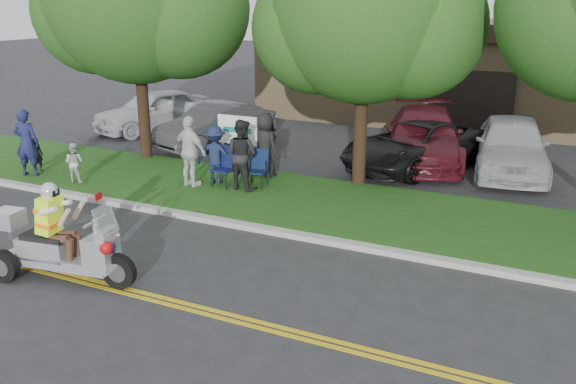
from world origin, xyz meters
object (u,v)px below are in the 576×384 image
at_px(parked_car_right, 424,136).
at_px(lawn_chair_b, 227,164).
at_px(parked_car_mid, 416,145).
at_px(trike_scooter, 58,246).
at_px(parked_car_far_left, 155,110).
at_px(spectator_adult_left, 27,143).
at_px(spectator_adult_right, 190,151).
at_px(parked_car_left, 216,125).
at_px(parked_car_far_right, 511,145).
at_px(spectator_adult_mid, 242,154).
at_px(lawn_chair_a, 258,166).

bearing_deg(parked_car_right, lawn_chair_b, -142.53).
bearing_deg(parked_car_mid, trike_scooter, -86.67).
relative_size(lawn_chair_b, parked_car_far_left, 0.22).
relative_size(lawn_chair_b, spectator_adult_left, 0.56).
relative_size(spectator_adult_left, parked_car_mid, 0.37).
height_order(spectator_adult_right, parked_car_left, spectator_adult_right).
bearing_deg(parked_car_far_right, lawn_chair_b, -152.42).
bearing_deg(parked_car_far_left, trike_scooter, -39.04).
bearing_deg(trike_scooter, parked_car_left, 98.51).
height_order(spectator_adult_left, parked_car_right, spectator_adult_left).
bearing_deg(parked_car_far_right, spectator_adult_right, -153.09).
distance_m(lawn_chair_b, parked_car_mid, 5.84).
xyz_separation_m(parked_car_mid, parked_car_far_right, (2.59, 0.63, 0.13)).
bearing_deg(spectator_adult_mid, spectator_adult_left, 23.86).
bearing_deg(lawn_chair_b, trike_scooter, -81.26).
distance_m(spectator_adult_right, parked_car_mid, 6.75).
relative_size(spectator_adult_left, parked_car_far_right, 0.38).
xyz_separation_m(lawn_chair_a, spectator_adult_right, (-1.58, -0.78, 0.39)).
bearing_deg(spectator_adult_left, parked_car_far_left, -103.18).
distance_m(lawn_chair_b, parked_car_far_right, 8.20).
relative_size(spectator_adult_left, spectator_adult_mid, 1.02).
bearing_deg(parked_car_left, parked_car_mid, 18.49).
relative_size(lawn_chair_a, spectator_adult_left, 0.52).
relative_size(lawn_chair_b, spectator_adult_mid, 0.57).
relative_size(lawn_chair_a, parked_car_far_left, 0.21).
height_order(lawn_chair_a, parked_car_right, parked_car_right).
relative_size(spectator_adult_mid, parked_car_left, 0.42).
xyz_separation_m(parked_car_far_left, parked_car_mid, (10.41, -0.98, -0.09)).
bearing_deg(parked_car_right, spectator_adult_right, -145.30).
bearing_deg(trike_scooter, parked_car_far_right, 51.17).
bearing_deg(spectator_adult_mid, spectator_adult_right, 25.40).
bearing_deg(parked_car_left, spectator_adult_mid, -33.47).
xyz_separation_m(spectator_adult_mid, parked_car_far_right, (6.04, 5.00, -0.19)).
bearing_deg(spectator_adult_right, lawn_chair_a, -142.07).
bearing_deg(lawn_chair_a, lawn_chair_b, -164.51).
height_order(trike_scooter, parked_car_left, trike_scooter).
bearing_deg(lawn_chair_a, parked_car_left, 128.35).
height_order(lawn_chair_a, spectator_adult_left, spectator_adult_left).
bearing_deg(lawn_chair_b, parked_car_far_left, 147.61).
bearing_deg(parked_car_right, parked_car_left, 174.00).
height_order(parked_car_left, parked_car_right, parked_car_right).
relative_size(lawn_chair_a, parked_car_far_right, 0.20).
xyz_separation_m(spectator_adult_right, parked_car_mid, (4.79, 4.75, -0.34)).
height_order(trike_scooter, spectator_adult_mid, spectator_adult_mid).
xyz_separation_m(parked_car_right, parked_car_far_right, (2.61, -0.28, 0.03)).
distance_m(parked_car_far_left, parked_car_far_right, 13.00).
bearing_deg(lawn_chair_b, spectator_adult_left, -156.85).
xyz_separation_m(trike_scooter, spectator_adult_mid, (0.33, 5.96, 0.39)).
bearing_deg(spectator_adult_right, spectator_adult_mid, -152.69).
bearing_deg(spectator_adult_mid, parked_car_far_right, -130.54).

